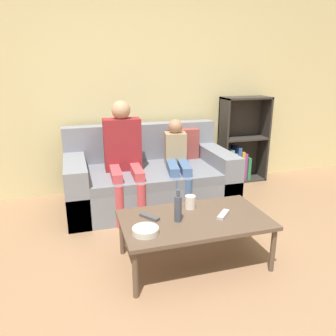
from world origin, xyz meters
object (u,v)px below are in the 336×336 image
Objects in this scene: coffee_table at (194,222)px; person_adult at (123,150)px; tv_remote_0 at (150,217)px; cup_near at (190,202)px; couch at (149,179)px; bookshelf at (239,148)px; person_child at (177,159)px; bottle at (178,208)px; tv_remote_1 at (223,214)px; snack_bowl at (146,231)px.

coffee_table is 0.97× the size of person_adult.
coffee_table is at bearing -51.71° from tv_remote_0.
cup_near is 0.66× the size of tv_remote_0.
cup_near reaches higher than tv_remote_0.
couch is 1.60× the size of coffee_table.
bookshelf is 1.19× the size of person_child.
person_adult is at bearing -162.91° from couch.
bookshelf is 1.97m from cup_near.
bottle is at bearing -131.79° from cup_near.
tv_remote_0 is 0.58m from tv_remote_1.
bottle is at bearing -93.91° from couch.
snack_bowl is (-0.42, -0.13, 0.06)m from coffee_table.
bottle is (-0.17, -0.19, 0.05)m from cup_near.
person_adult reaches higher than snack_bowl.
couch is 1.12m from cup_near.
cup_near is at bearing -67.25° from person_adult.
person_child is at bearing 26.35° from tv_remote_0.
tv_remote_1 is at bearing -121.87° from bookshelf.
coffee_table is 6.08× the size of snack_bowl.
cup_near is at bearing -22.56° from tv_remote_0.
bookshelf reaches higher than couch.
tv_remote_0 is (-0.33, 0.10, 0.04)m from coffee_table.
bottle is (-0.37, 0.02, 0.10)m from tv_remote_1.
coffee_table is at bearing -127.47° from bookshelf.
person_adult is 1.13m from tv_remote_0.
snack_bowl is at bearing -106.63° from person_child.
bottle reaches higher than tv_remote_0.
tv_remote_0 is at bearing -86.94° from person_adult.
snack_bowl is at bearing -162.69° from coffee_table.
person_child is at bearing 78.59° from coffee_table.
person_child reaches higher than tv_remote_1.
bottle is at bearing -176.22° from coffee_table.
cup_near reaches higher than coffee_table.
person_adult reaches higher than person_child.
coffee_table is 0.44m from snack_bowl.
tv_remote_1 is (0.28, -1.31, 0.11)m from couch.
couch is 1.42m from bookshelf.
snack_bowl is 0.74× the size of bottle.
snack_bowl is (-0.45, -0.31, -0.03)m from cup_near.
cup_near is (-1.27, -1.51, -0.00)m from bookshelf.
bottle reaches higher than snack_bowl.
person_adult reaches higher than cup_near.
bookshelf is at bearing 19.39° from person_adult.
person_child is at bearing -28.22° from couch.
cup_near is 0.37m from tv_remote_0.
bookshelf reaches higher than tv_remote_1.
bookshelf is 2.02m from tv_remote_1.
person_child is 1.20m from bottle.
tv_remote_0 is (-1.63, -1.59, -0.05)m from bookshelf.
person_child is (0.28, -0.15, 0.25)m from couch.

